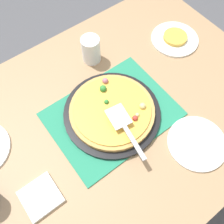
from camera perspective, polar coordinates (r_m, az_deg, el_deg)
The scene contains 11 objects.
ground_plane at distance 1.69m, azimuth 0.00°, elevation -12.34°, with size 8.00×8.00×0.00m, color #4C4C51.
dining_table at distance 1.09m, azimuth 0.00°, elevation -3.19°, with size 1.40×1.00×0.75m.
placemat at distance 0.99m, azimuth 0.00°, elevation -0.46°, with size 0.48×0.36×0.01m, color #237F5B.
pizza_pan at distance 0.98m, azimuth 0.00°, elevation -0.19°, with size 0.38×0.38×0.01m, color black.
pizza at distance 0.96m, azimuth 0.04°, elevation 0.42°, with size 0.33×0.33×0.05m.
plate_near_left at distance 1.26m, azimuth 14.07°, elevation 15.82°, with size 0.22×0.22×0.01m, color white.
plate_side at distance 0.99m, azimuth 18.76°, elevation -6.71°, with size 0.22×0.22×0.01m, color white.
served_slice_left at distance 1.25m, azimuth 14.20°, elevation 16.22°, with size 0.11×0.11×0.02m, color gold.
cup_corner at distance 1.11m, azimuth -4.81°, elevation 13.95°, with size 0.08×0.08×0.12m, color white.
pizza_server at distance 0.89m, azimuth 2.93°, elevation -3.43°, with size 0.08×0.23×0.01m.
napkin_stack at distance 0.92m, azimuth -15.90°, elevation -18.04°, with size 0.12×0.12×0.02m, color white.
Camera 1 is at (0.28, 0.37, 1.63)m, focal length 40.16 mm.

